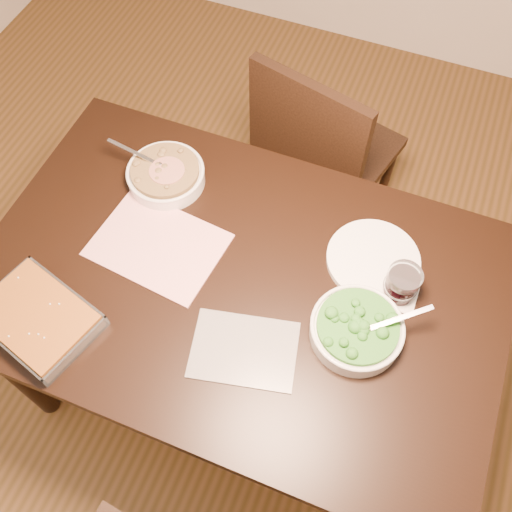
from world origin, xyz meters
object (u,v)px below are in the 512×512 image
at_px(stew_bowl, 166,175).
at_px(baking_dish, 38,318).
at_px(dinner_plate, 373,260).
at_px(chair_far, 320,152).
at_px(table, 240,296).
at_px(broccoli_bowl, 357,329).
at_px(wine_tumbler, 402,283).

bearing_deg(stew_bowl, baking_dish, -100.50).
height_order(dinner_plate, chair_far, chair_far).
height_order(table, chair_far, chair_far).
bearing_deg(chair_far, broccoli_bowl, 127.45).
xyz_separation_m(broccoli_bowl, wine_tumbler, (0.07, 0.15, 0.02)).
distance_m(table, broccoli_bowl, 0.36).
bearing_deg(dinner_plate, stew_bowl, 176.39).
distance_m(broccoli_bowl, chair_far, 0.85).
bearing_deg(chair_far, wine_tumbler, 137.66).
height_order(wine_tumbler, chair_far, chair_far).
distance_m(table, stew_bowl, 0.42).
distance_m(baking_dish, wine_tumbler, 0.92).
bearing_deg(broccoli_bowl, dinner_plate, 94.23).
bearing_deg(baking_dish, chair_far, 82.58).
height_order(broccoli_bowl, wine_tumbler, wine_tumbler).
relative_size(stew_bowl, baking_dish, 0.76).
xyz_separation_m(wine_tumbler, dinner_plate, (-0.09, 0.07, -0.05)).
bearing_deg(table, stew_bowl, 144.96).
bearing_deg(table, wine_tumbler, 16.36).
xyz_separation_m(broccoli_bowl, baking_dish, (-0.75, -0.26, -0.01)).
height_order(broccoli_bowl, baking_dish, broccoli_bowl).
relative_size(wine_tumbler, chair_far, 0.11).
relative_size(broccoli_bowl, wine_tumbler, 2.46).
relative_size(broccoli_bowl, dinner_plate, 0.96).
height_order(table, broccoli_bowl, broccoli_bowl).
bearing_deg(stew_bowl, chair_far, 54.72).
bearing_deg(wine_tumbler, dinner_plate, 141.28).
distance_m(broccoli_bowl, wine_tumbler, 0.17).
distance_m(table, baking_dish, 0.53).
bearing_deg(stew_bowl, broccoli_bowl, -21.88).
bearing_deg(dinner_plate, chair_far, 120.04).
xyz_separation_m(stew_bowl, wine_tumbler, (0.73, -0.11, 0.02)).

